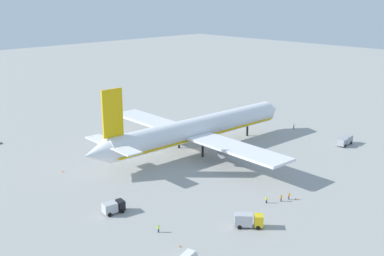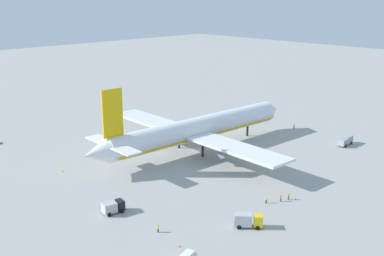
# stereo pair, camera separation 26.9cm
# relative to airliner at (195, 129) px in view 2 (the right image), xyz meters

# --- Properties ---
(ground_plane) EXTENTS (600.00, 600.00, 0.00)m
(ground_plane) POSITION_rel_airliner_xyz_m (1.22, -0.12, -6.79)
(ground_plane) COLOR #9E9E99
(airliner) EXTENTS (76.46, 70.58, 23.08)m
(airliner) POSITION_rel_airliner_xyz_m (0.00, 0.00, 0.00)
(airliner) COLOR white
(airliner) RESTS_ON ground
(service_truck_1) EXTENTS (7.01, 2.90, 2.64)m
(service_truck_1) POSITION_rel_airliner_xyz_m (38.16, -29.09, -5.31)
(service_truck_1) COLOR #999EA5
(service_truck_1) RESTS_ON ground
(service_truck_2) EXTENTS (5.07, 3.25, 2.58)m
(service_truck_2) POSITION_rel_airliner_xyz_m (-42.59, -17.68, -5.32)
(service_truck_2) COLOR black
(service_truck_2) RESTS_ON ground
(service_truck_3) EXTENTS (5.50, 5.77, 2.95)m
(service_truck_3) POSITION_rel_airliner_xyz_m (-26.48, -42.44, -5.15)
(service_truck_3) COLOR yellow
(service_truck_3) RESTS_ON ground
(ground_worker_0) EXTENTS (0.48, 0.48, 1.79)m
(ground_worker_0) POSITION_rel_airliner_xyz_m (42.00, -7.27, -5.88)
(ground_worker_0) COLOR navy
(ground_worker_0) RESTS_ON ground
(ground_worker_1) EXTENTS (0.43, 0.43, 1.60)m
(ground_worker_1) POSITION_rel_airliner_xyz_m (-14.39, -37.97, -5.98)
(ground_worker_1) COLOR black
(ground_worker_1) RESTS_ON ground
(ground_worker_2) EXTENTS (0.47, 0.47, 1.63)m
(ground_worker_2) POSITION_rel_airliner_xyz_m (-11.25, -39.77, -5.97)
(ground_worker_2) COLOR #3F3F47
(ground_worker_2) RESTS_ON ground
(ground_worker_4) EXTENTS (0.56, 0.56, 1.77)m
(ground_worker_4) POSITION_rel_airliner_xyz_m (-9.16, -40.47, -5.89)
(ground_worker_4) COLOR #3F3F47
(ground_worker_4) RESTS_ON ground
(ground_worker_5) EXTENTS (0.56, 0.56, 1.62)m
(ground_worker_5) POSITION_rel_airliner_xyz_m (-41.15, -31.21, -5.97)
(ground_worker_5) COLOR navy
(ground_worker_5) RESTS_ON ground
(traffic_cone_0) EXTENTS (0.36, 0.36, 0.55)m
(traffic_cone_0) POSITION_rel_airliner_xyz_m (-7.94, -41.67, -6.52)
(traffic_cone_0) COLOR orange
(traffic_cone_0) RESTS_ON ground
(traffic_cone_1) EXTENTS (0.36, 0.36, 0.55)m
(traffic_cone_1) POSITION_rel_airliner_xyz_m (43.39, 24.30, -6.52)
(traffic_cone_1) COLOR orange
(traffic_cone_1) RESTS_ON ground
(traffic_cone_2) EXTENTS (0.36, 0.36, 0.55)m
(traffic_cone_2) POSITION_rel_airliner_xyz_m (-41.95, -38.40, -6.52)
(traffic_cone_2) COLOR orange
(traffic_cone_2) RESTS_ON ground
(traffic_cone_3) EXTENTS (0.36, 0.36, 0.55)m
(traffic_cone_3) POSITION_rel_airliner_xyz_m (-38.21, 12.21, -6.52)
(traffic_cone_3) COLOR orange
(traffic_cone_3) RESTS_ON ground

